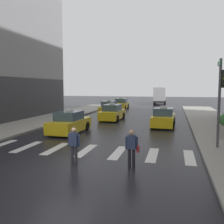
% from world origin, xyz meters
% --- Properties ---
extents(ground_plane, '(160.00, 160.00, 0.00)m').
position_xyz_m(ground_plane, '(0.00, 0.00, 0.00)').
color(ground_plane, black).
extents(crosswalk_markings, '(11.30, 2.80, 0.01)m').
position_xyz_m(crosswalk_markings, '(-0.00, 3.00, 0.00)').
color(crosswalk_markings, silver).
rests_on(crosswalk_markings, ground).
extents(traffic_light_pole, '(0.44, 0.84, 4.80)m').
position_xyz_m(traffic_light_pole, '(7.06, 4.85, 3.26)').
color(traffic_light_pole, '#47474C').
rests_on(traffic_light_pole, curb_right).
extents(taxi_lead, '(2.03, 4.59, 1.80)m').
position_xyz_m(taxi_lead, '(-3.03, 7.82, 0.72)').
color(taxi_lead, yellow).
rests_on(taxi_lead, ground).
extents(taxi_second, '(2.05, 4.59, 1.80)m').
position_xyz_m(taxi_second, '(3.74, 12.64, 0.72)').
color(taxi_second, yellow).
rests_on(taxi_second, ground).
extents(taxi_third, '(2.02, 4.58, 1.80)m').
position_xyz_m(taxi_third, '(-1.65, 15.72, 0.72)').
color(taxi_third, yellow).
rests_on(taxi_third, ground).
extents(taxi_fourth, '(1.98, 4.57, 1.80)m').
position_xyz_m(taxi_fourth, '(-3.57, 21.67, 0.72)').
color(taxi_fourth, gold).
rests_on(taxi_fourth, ground).
extents(taxi_fifth, '(1.98, 4.56, 1.80)m').
position_xyz_m(taxi_fifth, '(-3.48, 28.88, 0.72)').
color(taxi_fifth, yellow).
rests_on(taxi_fifth, ground).
extents(box_truck, '(2.41, 7.59, 3.35)m').
position_xyz_m(box_truck, '(1.85, 40.54, 1.85)').
color(box_truck, '#2D2D2D').
rests_on(box_truck, ground).
extents(pedestrian_with_handbag, '(0.60, 0.24, 1.65)m').
position_xyz_m(pedestrian_with_handbag, '(2.91, 0.71, 0.93)').
color(pedestrian_with_handbag, black).
rests_on(pedestrian_with_handbag, ground).
extents(pedestrian_plain_coat, '(0.55, 0.24, 1.65)m').
position_xyz_m(pedestrian_plain_coat, '(0.30, 0.66, 0.94)').
color(pedestrian_plain_coat, '#333338').
rests_on(pedestrian_plain_coat, ground).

